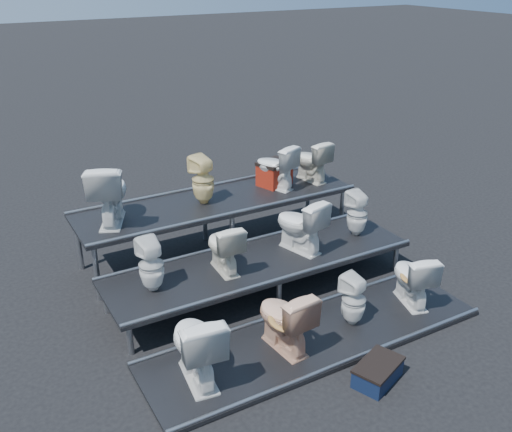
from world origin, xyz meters
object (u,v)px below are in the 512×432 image
toilet_2 (354,300)px  toilet_3 (412,277)px  toilet_11 (311,161)px  step_stool (378,373)px  red_crate (274,175)px  toilet_6 (300,225)px  toilet_8 (109,193)px  toilet_9 (203,180)px  toilet_10 (275,166)px  toilet_5 (224,247)px  toilet_1 (284,319)px  toilet_0 (196,345)px  toilet_7 (357,213)px  toilet_4 (151,265)px

toilet_2 → toilet_3: bearing=168.1°
toilet_2 → toilet_11: 2.95m
toilet_3 → step_stool: (-1.32, -0.92, -0.32)m
toilet_3 → toilet_11: 2.72m
toilet_3 → red_crate: red_crate is taller
toilet_6 → step_stool: size_ratio=1.37×
toilet_8 → toilet_9: 1.37m
toilet_6 → toilet_8: toilet_8 is taller
toilet_10 → toilet_11: (0.67, 0.00, -0.02)m
toilet_2 → toilet_5: bearing=-62.0°
toilet_1 → toilet_5: (-0.10, 1.30, 0.35)m
toilet_0 → toilet_11: toilet_11 is taller
toilet_0 → step_stool: (1.68, -0.92, -0.39)m
toilet_5 → toilet_6: bearing=-176.4°
toilet_10 → toilet_7: bearing=93.3°
toilet_3 → toilet_6: 1.62m
step_stool → toilet_3: bearing=13.4°
toilet_1 → toilet_11: bearing=-134.4°
toilet_8 → toilet_3: bearing=164.2°
toilet_1 → toilet_7: (2.05, 1.30, 0.34)m
toilet_9 → step_stool: 3.71m
toilet_3 → toilet_0: bearing=16.4°
toilet_6 → toilet_3: bearing=109.2°
toilet_5 → toilet_7: (2.15, 0.00, -0.00)m
toilet_6 → toilet_0: bearing=16.7°
toilet_4 → toilet_7: 3.11m
toilet_11 → toilet_9: bearing=-7.6°
toilet_9 → toilet_10: toilet_9 is taller
red_crate → toilet_7: bearing=-86.4°
toilet_7 → toilet_0: bearing=21.5°
toilet_6 → step_stool: bearing=63.9°
toilet_2 → toilet_6: bearing=-104.9°
toilet_4 → red_crate: (2.57, 1.42, 0.23)m
red_crate → toilet_0: bearing=-150.9°
toilet_0 → toilet_6: (2.13, 1.30, 0.35)m
toilet_0 → toilet_5: (0.98, 1.30, 0.31)m
toilet_1 → toilet_8: toilet_8 is taller
toilet_5 → toilet_10: bearing=-136.5°
toilet_2 → toilet_5: size_ratio=0.97×
toilet_11 → red_crate: 0.65m
toilet_5 → toilet_3: bearing=150.9°
toilet_8 → red_crate: (2.65, 0.12, -0.26)m
toilet_8 → toilet_11: toilet_8 is taller
toilet_3 → toilet_10: 2.76m
toilet_2 → toilet_6: (0.07, 1.30, 0.46)m
toilet_9 → step_stool: (0.38, -3.52, -1.12)m
toilet_2 → toilet_8: 3.48m
toilet_4 → toilet_5: (0.97, 0.00, -0.00)m
toilet_2 → toilet_7: size_ratio=0.99×
toilet_7 → toilet_11: bearing=-94.5°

